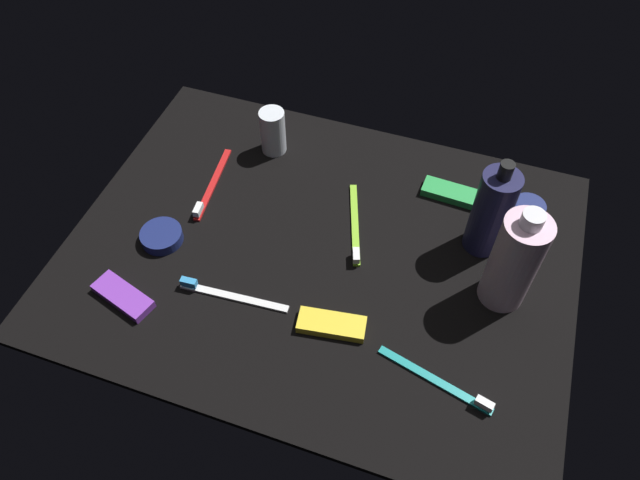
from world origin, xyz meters
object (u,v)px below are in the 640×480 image
object	(u,v)px
cream_tin_right	(528,209)
toothbrush_lime	(355,227)
lotion_bottle	(491,212)
bodywash_bottle	(514,261)
deodorant_stick	(273,132)
cream_tin_left	(162,236)
toothbrush_red	(211,187)
snack_bar_yellow	(332,325)
snack_bar_purple	(123,296)
snack_bar_green	(451,193)
toothbrush_white	(227,294)
toothbrush_teal	(442,383)

from	to	relation	value
cream_tin_right	toothbrush_lime	bearing A→B (deg)	25.99
lotion_bottle	bodywash_bottle	world-z (taller)	bodywash_bottle
deodorant_stick	cream_tin_left	world-z (taller)	deodorant_stick
toothbrush_red	snack_bar_yellow	world-z (taller)	toothbrush_red
toothbrush_lime	snack_bar_yellow	distance (cm)	19.68
toothbrush_lime	cream_tin_right	distance (cm)	30.77
snack_bar_purple	cream_tin_right	bearing A→B (deg)	-129.52
cream_tin_right	lotion_bottle	bearing A→B (deg)	55.12
deodorant_stick	cream_tin_left	bearing A→B (deg)	69.93
bodywash_bottle	toothbrush_lime	world-z (taller)	bodywash_bottle
cream_tin_left	snack_bar_green	bearing A→B (deg)	-149.77
snack_bar_green	cream_tin_left	xyz separation A→B (cm)	(44.60, 25.99, 0.24)
toothbrush_white	cream_tin_right	world-z (taller)	same
toothbrush_lime	snack_bar_yellow	world-z (taller)	toothbrush_lime
toothbrush_white	toothbrush_teal	distance (cm)	35.50
toothbrush_lime	toothbrush_red	xyz separation A→B (cm)	(27.70, -0.55, 0.00)
lotion_bottle	toothbrush_teal	xyz separation A→B (cm)	(1.04, 27.38, -7.70)
bodywash_bottle	toothbrush_red	size ratio (longest dim) A/B	1.09
lotion_bottle	toothbrush_white	distance (cm)	44.05
toothbrush_lime	snack_bar_green	distance (cm)	19.29
toothbrush_white	deodorant_stick	bearing A→B (deg)	-80.96
lotion_bottle	snack_bar_yellow	xyz separation A→B (cm)	(18.90, 23.58, -7.55)
toothbrush_teal	snack_bar_purple	size ratio (longest dim) A/B	1.71
toothbrush_white	snack_bar_yellow	bearing A→B (deg)	-179.69
toothbrush_lime	snack_bar_purple	distance (cm)	39.80
snack_bar_green	snack_bar_yellow	size ratio (longest dim) A/B	1.00
toothbrush_white	snack_bar_green	distance (cm)	44.04
bodywash_bottle	toothbrush_teal	distance (cm)	20.84
snack_bar_purple	snack_bar_yellow	distance (cm)	33.31
toothbrush_red	snack_bar_yellow	distance (cm)	36.01
snack_bar_yellow	cream_tin_left	xyz separation A→B (cm)	(32.63, -6.71, 0.24)
deodorant_stick	cream_tin_right	world-z (taller)	deodorant_stick
bodywash_bottle	toothbrush_red	distance (cm)	54.35
toothbrush_red	cream_tin_left	xyz separation A→B (cm)	(2.77, 13.40, 0.38)
lotion_bottle	toothbrush_white	bearing A→B (deg)	33.09
deodorant_stick	cream_tin_right	distance (cm)	48.42
bodywash_bottle	toothbrush_teal	world-z (taller)	bodywash_bottle
toothbrush_teal	snack_bar_purple	distance (cm)	50.70
toothbrush_red	snack_bar_green	xyz separation A→B (cm)	(-41.83, -12.59, 0.14)
cream_tin_left	cream_tin_right	distance (cm)	63.81
toothbrush_lime	toothbrush_red	bearing A→B (deg)	-1.14
bodywash_bottle	snack_bar_purple	xyz separation A→B (cm)	(56.32, 20.28, -8.26)
toothbrush_lime	cream_tin_right	bearing A→B (deg)	-154.01
deodorant_stick	toothbrush_teal	world-z (taller)	deodorant_stick
toothbrush_white	snack_bar_purple	distance (cm)	16.40
cream_tin_left	toothbrush_teal	bearing A→B (deg)	168.25
cream_tin_left	lotion_bottle	bearing A→B (deg)	-161.87
toothbrush_teal	snack_bar_purple	world-z (taller)	toothbrush_teal
snack_bar_purple	bodywash_bottle	bearing A→B (deg)	-143.44
bodywash_bottle	toothbrush_teal	size ratio (longest dim) A/B	1.11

